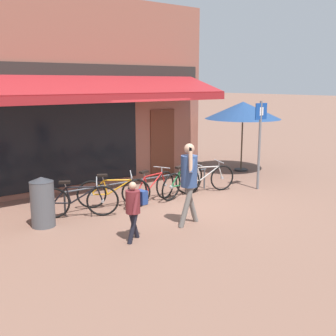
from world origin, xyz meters
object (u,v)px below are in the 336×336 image
(bicycle_orange, at_px, (114,192))
(parking_sign, at_px, (260,136))
(bicycle_green, at_px, (183,183))
(pedestrian_adult, at_px, (189,175))
(bicycle_black, at_px, (78,201))
(bicycle_red, at_px, (152,188))
(litter_bin, at_px, (42,202))
(cafe_parasol, at_px, (243,110))
(pedestrian_child, at_px, (134,204))
(bicycle_silver, at_px, (205,178))

(bicycle_orange, height_order, parking_sign, parking_sign)
(bicycle_green, bearing_deg, pedestrian_adult, -140.22)
(bicycle_black, distance_m, bicycle_red, 1.95)
(bicycle_black, height_order, litter_bin, litter_bin)
(bicycle_black, relative_size, cafe_parasol, 0.65)
(pedestrian_adult, bearing_deg, bicycle_green, -116.78)
(bicycle_orange, height_order, bicycle_red, bicycle_orange)
(bicycle_orange, xyz_separation_m, bicycle_red, (0.94, -0.21, 0.01))
(pedestrian_child, distance_m, parking_sign, 5.04)
(pedestrian_child, xyz_separation_m, parking_sign, (4.83, 1.20, 0.79))
(bicycle_orange, distance_m, bicycle_silver, 2.70)
(bicycle_orange, relative_size, bicycle_red, 0.93)
(bicycle_green, bearing_deg, parking_sign, -29.78)
(parking_sign, distance_m, cafe_parasol, 2.55)
(bicycle_silver, height_order, cafe_parasol, cafe_parasol)
(litter_bin, height_order, parking_sign, parking_sign)
(bicycle_silver, bearing_deg, parking_sign, -9.32)
(bicycle_green, relative_size, pedestrian_child, 1.48)
(bicycle_silver, height_order, parking_sign, parking_sign)
(bicycle_red, bearing_deg, bicycle_green, -18.25)
(pedestrian_child, bearing_deg, bicycle_orange, -117.13)
(bicycle_black, height_order, bicycle_silver, bicycle_black)
(pedestrian_child, bearing_deg, bicycle_red, -139.54)
(bicycle_orange, height_order, bicycle_green, bicycle_green)
(bicycle_red, xyz_separation_m, litter_bin, (-2.77, -0.06, 0.14))
(bicycle_silver, distance_m, litter_bin, 4.52)
(pedestrian_adult, bearing_deg, bicycle_silver, -130.07)
(pedestrian_adult, height_order, parking_sign, parking_sign)
(bicycle_green, distance_m, bicycle_silver, 0.80)
(litter_bin, distance_m, parking_sign, 6.02)
(bicycle_red, relative_size, parking_sign, 0.71)
(bicycle_red, height_order, litter_bin, litter_bin)
(litter_bin, bearing_deg, pedestrian_adult, -34.84)
(litter_bin, height_order, cafe_parasol, cafe_parasol)
(bicycle_red, height_order, pedestrian_adult, pedestrian_adult)
(bicycle_black, distance_m, cafe_parasol, 6.89)
(bicycle_silver, height_order, pedestrian_child, pedestrian_child)
(bicycle_black, xyz_separation_m, bicycle_green, (2.90, -0.07, 0.01))
(bicycle_black, relative_size, bicycle_red, 0.94)
(litter_bin, xyz_separation_m, cafe_parasol, (7.38, 1.41, 1.49))
(bicycle_green, xyz_separation_m, cafe_parasol, (3.66, 1.40, 1.63))
(bicycle_black, height_order, bicycle_orange, bicycle_black)
(bicycle_black, height_order, bicycle_green, bicycle_green)
(bicycle_black, distance_m, pedestrian_child, 1.92)
(bicycle_green, xyz_separation_m, pedestrian_child, (-2.64, -1.80, 0.32))
(bicycle_red, bearing_deg, bicycle_silver, -15.54)
(litter_bin, bearing_deg, bicycle_orange, 8.49)
(litter_bin, bearing_deg, bicycle_silver, 0.61)
(bicycle_black, xyz_separation_m, pedestrian_adult, (1.65, -1.80, 0.68))
(litter_bin, distance_m, cafe_parasol, 7.66)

